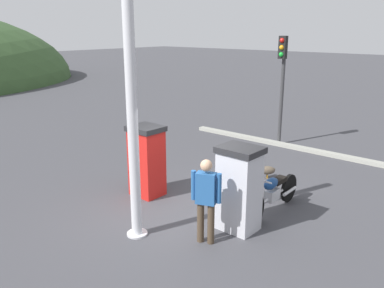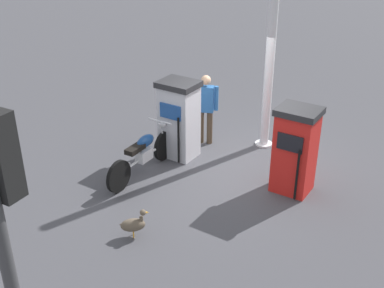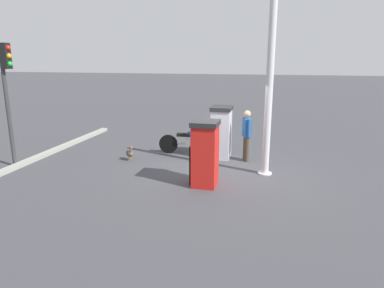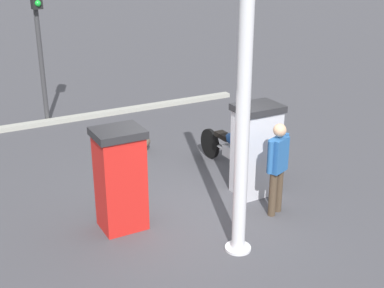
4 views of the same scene
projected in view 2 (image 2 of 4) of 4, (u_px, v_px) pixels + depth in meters
name	position (u px, v px, depth m)	size (l,w,h in m)	color
ground_plane	(235.00, 168.00, 10.11)	(120.00, 120.00, 0.00)	#424247
fuel_pump_near	(179.00, 119.00, 10.23)	(0.70, 0.80, 1.70)	silver
fuel_pump_far	(295.00, 150.00, 8.96)	(0.70, 0.76, 1.69)	red
motorcycle_near_pump	(143.00, 154.00, 9.68)	(2.16, 0.56, 0.96)	black
attendant_person	(206.00, 105.00, 10.75)	(0.32, 0.56, 1.63)	#473828
wandering_duck	(134.00, 224.00, 7.92)	(0.43, 0.44, 0.51)	brown
roadside_traffic_light	(11.00, 244.00, 3.92)	(0.38, 0.25, 3.63)	#38383A
canopy_support_pole	(271.00, 46.00, 10.05)	(0.40, 0.40, 4.76)	silver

